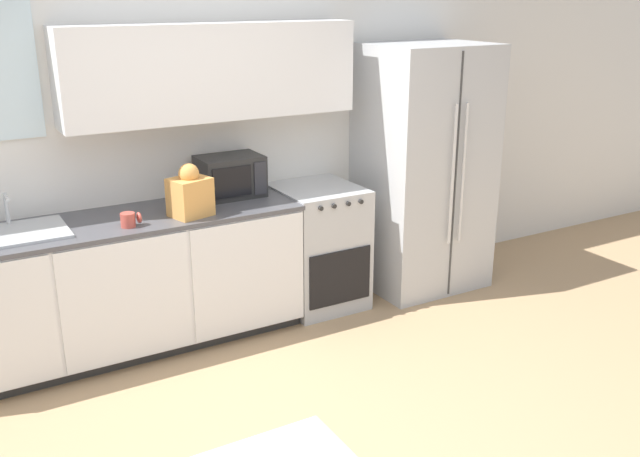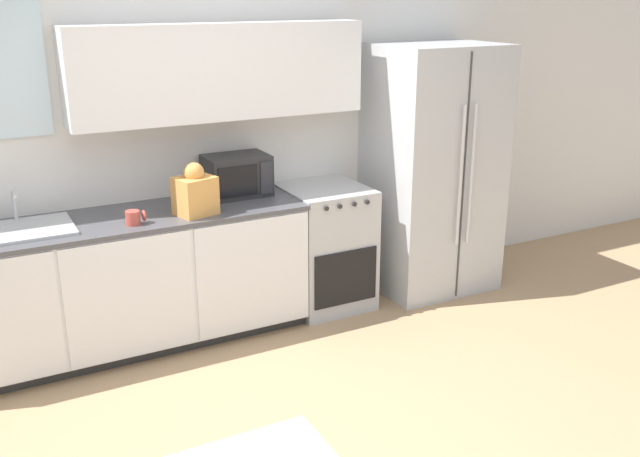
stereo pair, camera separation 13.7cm
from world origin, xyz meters
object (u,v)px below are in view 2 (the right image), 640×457
coffee_mug (134,218)px  microwave (237,175)px  refrigerator (433,169)px  oven_range (325,246)px

coffee_mug → microwave: bearing=21.7°
microwave → coffee_mug: bearing=-158.3°
refrigerator → oven_range: bearing=176.7°
refrigerator → microwave: refrigerator is taller
microwave → refrigerator: bearing=-7.0°
refrigerator → coffee_mug: size_ratio=15.34×
oven_range → coffee_mug: size_ratio=7.37×
oven_range → coffee_mug: 1.52m
refrigerator → microwave: bearing=173.0°
oven_range → microwave: (-0.62, 0.14, 0.59)m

